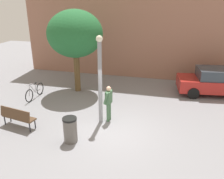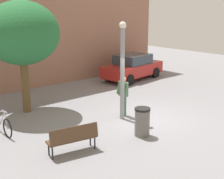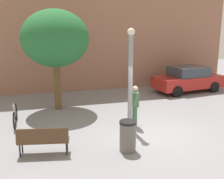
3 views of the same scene
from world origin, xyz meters
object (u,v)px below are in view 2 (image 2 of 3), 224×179
(lamppost, at_px, (122,67))
(park_bench, at_px, (73,137))
(plaza_tree, at_px, (22,33))
(parked_car_red, at_px, (133,67))
(person_by_lamppost, at_px, (123,93))
(bicycle_silver, at_px, (1,123))
(trash_bin, at_px, (142,122))

(lamppost, bearing_deg, park_bench, -158.12)
(plaza_tree, xyz_separation_m, parked_car_red, (7.90, 1.43, -2.60))
(lamppost, xyz_separation_m, park_bench, (-3.34, -1.34, -1.60))
(person_by_lamppost, xyz_separation_m, parked_car_red, (5.11, 4.58, -0.19))
(plaza_tree, relative_size, parked_car_red, 1.07)
(parked_car_red, bearing_deg, lamppost, -138.16)
(bicycle_silver, bearing_deg, plaza_tree, 42.13)
(person_by_lamppost, height_order, parked_car_red, person_by_lamppost)
(plaza_tree, height_order, bicycle_silver, plaza_tree)
(parked_car_red, relative_size, trash_bin, 4.27)
(person_by_lamppost, xyz_separation_m, trash_bin, (-0.99, -2.04, -0.45))
(lamppost, relative_size, parked_car_red, 0.89)
(lamppost, height_order, person_by_lamppost, lamppost)
(parked_car_red, height_order, trash_bin, parked_car_red)
(person_by_lamppost, height_order, park_bench, person_by_lamppost)
(person_by_lamppost, relative_size, park_bench, 1.01)
(person_by_lamppost, bearing_deg, lamppost, -139.09)
(plaza_tree, bearing_deg, lamppost, -53.88)
(park_bench, height_order, trash_bin, trash_bin)
(park_bench, relative_size, plaza_tree, 0.35)
(lamppost, xyz_separation_m, parked_car_red, (5.41, 4.84, -1.37))
(lamppost, bearing_deg, person_by_lamppost, 40.91)
(park_bench, bearing_deg, lamppost, 21.88)
(person_by_lamppost, distance_m, bicycle_silver, 4.92)
(park_bench, bearing_deg, bicycle_silver, 108.54)
(park_bench, xyz_separation_m, bicycle_silver, (-1.02, 3.05, -0.16))
(person_by_lamppost, height_order, bicycle_silver, person_by_lamppost)
(bicycle_silver, height_order, parked_car_red, parked_car_red)
(park_bench, height_order, plaza_tree, plaza_tree)
(person_by_lamppost, distance_m, parked_car_red, 6.86)
(parked_car_red, bearing_deg, bicycle_silver, -162.23)
(bicycle_silver, distance_m, parked_car_red, 10.27)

